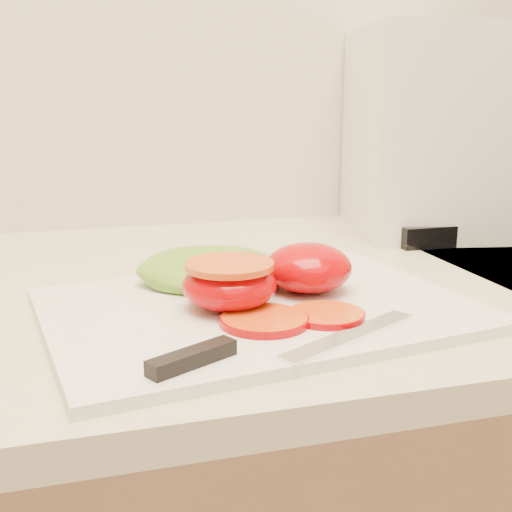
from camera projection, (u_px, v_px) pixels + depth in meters
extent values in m
cube|color=beige|center=(317.00, 282.00, 0.78)|extent=(3.92, 0.65, 0.03)
cube|color=white|center=(259.00, 309.00, 0.62)|extent=(0.43, 0.34, 0.01)
ellipsoid|color=#C20002|center=(308.00, 268.00, 0.65)|extent=(0.09, 0.09, 0.05)
ellipsoid|color=#C20002|center=(230.00, 285.00, 0.60)|extent=(0.09, 0.09, 0.04)
cylinder|color=red|center=(229.00, 265.00, 0.59)|extent=(0.08, 0.08, 0.01)
cylinder|color=#CE651F|center=(264.00, 320.00, 0.56)|extent=(0.08, 0.08, 0.01)
cylinder|color=#CE651F|center=(326.00, 315.00, 0.58)|extent=(0.07, 0.07, 0.01)
ellipsoid|color=#82B32F|center=(213.00, 270.00, 0.68)|extent=(0.18, 0.14, 0.03)
ellipsoid|color=#82B32F|center=(253.00, 267.00, 0.70)|extent=(0.12, 0.13, 0.02)
cube|color=silver|center=(350.00, 336.00, 0.53)|extent=(0.15, 0.09, 0.00)
cube|color=black|center=(192.00, 358.00, 0.47)|extent=(0.07, 0.05, 0.01)
cube|color=white|center=(425.00, 132.00, 0.97)|extent=(0.25, 0.29, 0.30)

